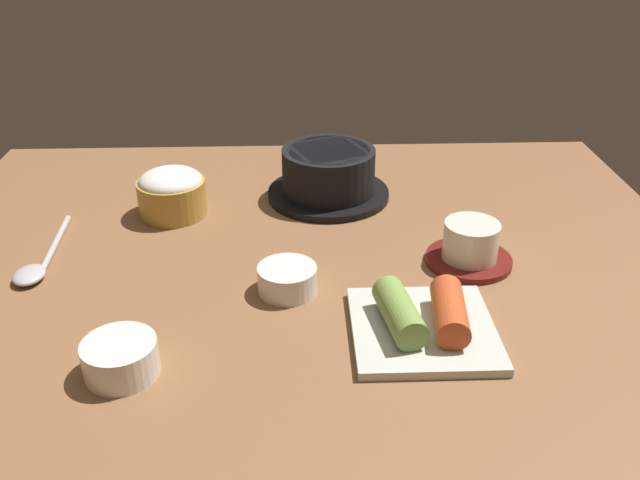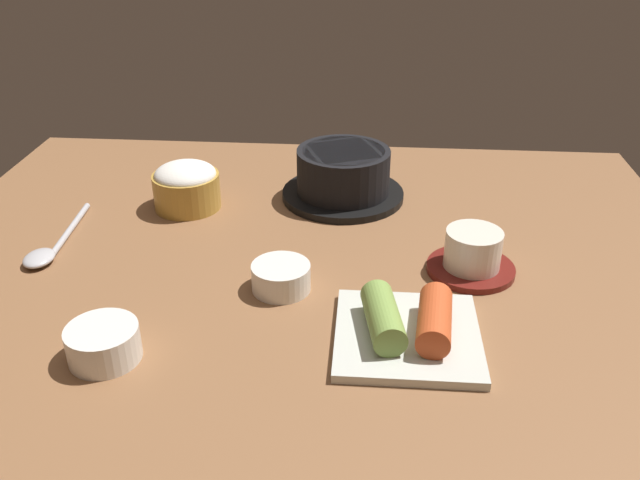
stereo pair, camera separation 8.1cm
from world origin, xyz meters
The scene contains 8 objects.
dining_table centered at (0.00, 0.00, 1.00)cm, with size 100.00×76.00×2.00cm, color brown.
stone_pot centered at (3.91, 16.70, 5.59)cm, with size 17.76×17.76×7.39cm.
rice_bowl centered at (-17.98, 11.88, 5.38)cm, with size 9.38×9.38×6.63cm.
tea_cup_with_saucer centered at (20.18, -2.98, 4.41)cm, with size 10.49×10.49×5.40cm.
banchan_cup_center centered at (-1.95, -8.54, 3.69)cm, with size 6.76×6.76×3.14cm.
kimchi_plate centered at (12.14, -17.09, 3.57)cm, with size 14.75×14.75×4.41cm.
side_bowl_near centered at (-17.64, -22.30, 3.89)cm, with size 7.14×7.14×3.53cm.
spoon centered at (-32.03, -2.65, 2.62)cm, with size 3.60×17.79×1.35cm.
Camera 2 is at (7.54, -73.30, 44.26)cm, focal length 37.88 mm.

